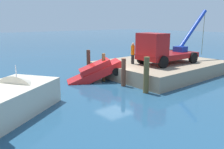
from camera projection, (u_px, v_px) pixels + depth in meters
name	position (u px, v px, depth m)	size (l,w,h in m)	color
ground	(114.00, 83.00, 19.24)	(200.00, 200.00, 0.00)	navy
dock	(160.00, 67.00, 22.77)	(10.79, 8.63, 1.20)	gray
crane_truck	(163.00, 49.00, 20.83)	(8.75, 3.19, 4.93)	maroon
dock_worker	(133.00, 53.00, 21.11)	(0.34, 0.34, 1.90)	black
salvaged_car	(95.00, 73.00, 19.82)	(4.88, 3.54, 2.64)	red
piling_near	(89.00, 63.00, 21.47)	(0.35, 0.35, 2.44)	brown
piling_mid	(104.00, 67.00, 19.84)	(0.29, 0.29, 2.34)	brown
piling_far	(124.00, 72.00, 18.24)	(0.35, 0.35, 2.18)	brown
piling_end	(146.00, 75.00, 16.42)	(0.39, 0.39, 2.57)	brown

